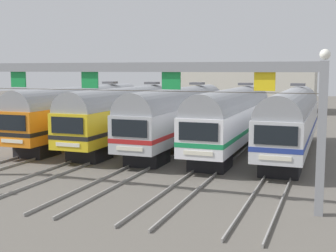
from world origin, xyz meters
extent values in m
plane|color=#5B564F|center=(0.00, 0.00, 0.00)|extent=(160.00, 160.00, 0.00)
cube|color=gray|center=(-9.21, 17.00, 0.07)|extent=(0.07, 70.00, 0.15)
cube|color=gray|center=(-7.78, 17.00, 0.07)|extent=(0.07, 70.00, 0.15)
cube|color=gray|center=(-4.96, 17.00, 0.07)|extent=(0.07, 70.00, 0.15)
cube|color=gray|center=(-3.53, 17.00, 0.07)|extent=(0.07, 70.00, 0.15)
cube|color=gray|center=(-0.72, 17.00, 0.07)|extent=(0.07, 70.00, 0.15)
cube|color=gray|center=(0.72, 17.00, 0.07)|extent=(0.07, 70.00, 0.15)
cube|color=gray|center=(3.53, 17.00, 0.07)|extent=(0.07, 70.00, 0.15)
cube|color=gray|center=(4.96, 17.00, 0.07)|extent=(0.07, 70.00, 0.15)
cube|color=gray|center=(7.78, 17.00, 0.07)|extent=(0.07, 70.00, 0.15)
cube|color=gray|center=(9.21, 17.00, 0.07)|extent=(0.07, 70.00, 0.15)
cube|color=orange|center=(-8.49, 0.00, 2.23)|extent=(2.85, 18.00, 2.35)
cube|color=black|center=(-8.49, 0.00, 1.87)|extent=(2.88, 18.02, 0.28)
cylinder|color=gray|center=(-8.49, 0.00, 3.40)|extent=(2.74, 17.64, 2.74)
cube|color=black|center=(-8.49, -9.02, 2.70)|extent=(2.28, 0.06, 1.03)
cube|color=silver|center=(-8.49, -9.02, 1.47)|extent=(1.71, 0.05, 0.24)
cube|color=black|center=(-8.49, -6.30, 0.53)|extent=(2.28, 2.60, 1.05)
cube|color=black|center=(-8.49, 6.30, 0.53)|extent=(2.28, 2.60, 1.05)
cube|color=#4C4C51|center=(-8.49, 5.04, 4.95)|extent=(1.10, 1.10, 0.20)
cube|color=gold|center=(-4.25, 0.00, 2.23)|extent=(2.85, 18.00, 2.35)
cube|color=black|center=(-4.25, 0.00, 1.87)|extent=(2.88, 18.02, 0.28)
cylinder|color=gray|center=(-4.25, 0.00, 3.40)|extent=(2.74, 17.64, 2.74)
cube|color=black|center=(-4.25, -9.02, 2.70)|extent=(2.28, 0.06, 1.03)
cube|color=silver|center=(-4.25, -9.02, 1.47)|extent=(1.71, 0.05, 0.24)
cube|color=black|center=(-4.25, -6.30, 0.53)|extent=(2.28, 2.60, 1.05)
cube|color=black|center=(-4.25, 6.30, 0.53)|extent=(2.28, 2.60, 1.05)
cube|color=#4C4C51|center=(-4.25, 5.04, 4.95)|extent=(1.10, 1.10, 0.20)
cube|color=#B2B5BA|center=(0.00, 0.00, 2.23)|extent=(2.85, 18.00, 2.35)
cube|color=#B21E1E|center=(0.00, 0.00, 1.87)|extent=(2.88, 18.02, 0.28)
cylinder|color=gray|center=(0.00, 0.00, 3.40)|extent=(2.74, 17.64, 2.74)
cube|color=black|center=(0.00, -9.02, 2.70)|extent=(2.28, 0.06, 1.03)
cube|color=silver|center=(0.00, -9.02, 1.47)|extent=(1.71, 0.05, 0.24)
cube|color=black|center=(0.00, -6.30, 0.53)|extent=(2.28, 2.60, 1.05)
cube|color=black|center=(0.00, 6.30, 0.53)|extent=(2.28, 2.60, 1.05)
cube|color=#4C4C51|center=(0.00, 5.04, 4.95)|extent=(1.10, 1.10, 0.20)
cube|color=white|center=(4.25, 0.00, 2.23)|extent=(2.85, 18.00, 2.35)
cube|color=#198C4C|center=(4.25, 0.00, 1.87)|extent=(2.88, 18.02, 0.28)
cylinder|color=gray|center=(4.25, 0.00, 3.40)|extent=(2.74, 17.64, 2.74)
cube|color=black|center=(4.25, -9.02, 2.70)|extent=(2.28, 0.06, 1.03)
cube|color=silver|center=(4.25, -9.02, 1.47)|extent=(1.71, 0.05, 0.24)
cube|color=black|center=(4.25, -6.30, 0.53)|extent=(2.28, 2.60, 1.05)
cube|color=black|center=(4.25, 6.30, 0.53)|extent=(2.28, 2.60, 1.05)
cube|color=#4C4C51|center=(4.25, 5.04, 4.95)|extent=(1.10, 1.10, 0.20)
cube|color=silver|center=(8.49, 0.00, 2.23)|extent=(2.85, 18.00, 2.35)
cube|color=navy|center=(8.49, 0.00, 1.87)|extent=(2.88, 18.02, 0.28)
cylinder|color=gray|center=(8.49, 0.00, 3.40)|extent=(2.74, 17.64, 2.74)
cube|color=black|center=(8.49, -9.02, 2.70)|extent=(2.28, 0.06, 1.03)
cube|color=silver|center=(8.49, -9.02, 1.47)|extent=(1.71, 0.05, 0.24)
cube|color=black|center=(8.49, -6.30, 0.53)|extent=(2.28, 2.60, 1.05)
cube|color=black|center=(8.49, 6.30, 0.53)|extent=(2.28, 2.60, 1.05)
cube|color=#4C4C51|center=(8.49, 5.04, 4.95)|extent=(1.10, 1.10, 0.20)
cube|color=gray|center=(10.89, -13.50, 3.25)|extent=(0.36, 0.36, 6.50)
cube|color=gray|center=(0.00, -13.50, 6.25)|extent=(21.79, 0.32, 0.44)
cube|color=#198C3F|center=(-4.25, -13.50, 5.63)|extent=(0.90, 0.08, 0.80)
cube|color=#198C3F|center=(0.00, -13.50, 5.63)|extent=(0.90, 0.08, 0.80)
cube|color=#198C3F|center=(4.25, -13.50, 5.63)|extent=(0.90, 0.08, 0.80)
cube|color=yellow|center=(8.49, -13.50, 5.63)|extent=(0.90, 0.08, 0.80)
sphere|color=white|center=(10.89, -13.50, 6.75)|extent=(0.44, 0.44, 0.44)
cylinder|color=#3F382D|center=(0.00, -13.50, 5.15)|extent=(21.79, 0.03, 0.03)
cube|color=beige|center=(-1.48, 35.92, 3.41)|extent=(20.34, 10.00, 6.82)
camera|label=1|loc=(11.34, -33.29, 6.13)|focal=48.78mm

